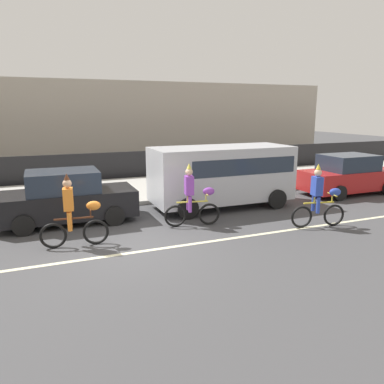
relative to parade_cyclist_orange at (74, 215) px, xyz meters
name	(u,v)px	position (x,y,z in m)	size (l,w,h in m)	color
ground_plane	(130,246)	(1.30, -0.51, -0.84)	(80.00, 80.00, 0.00)	#424244
road_centre_line	(135,252)	(1.30, -1.01, -0.84)	(36.00, 0.14, 0.01)	beige
sidewalk_curb	(94,193)	(1.30, 5.99, -0.77)	(60.00, 5.00, 0.15)	#ADAAA3
fence_line	(85,168)	(1.30, 8.89, -0.14)	(40.00, 0.08, 1.40)	black
building_backdrop	(120,122)	(4.86, 17.49, 1.75)	(28.00, 8.00, 5.18)	#B2A899
parade_cyclist_orange	(74,215)	(0.00, 0.00, 0.00)	(1.72, 0.50, 1.92)	black
parade_cyclist_purple	(193,199)	(3.46, 0.47, 0.00)	(1.71, 0.53, 1.92)	black
parade_cyclist_cobalt	(320,200)	(6.91, -1.06, 0.00)	(1.70, 0.54, 1.92)	black
parked_van_silver	(223,172)	(5.36, 2.19, 0.44)	(5.00, 2.22, 2.18)	silver
parked_car_black	(67,198)	(-0.02, 2.28, -0.06)	(4.10, 1.92, 1.64)	black
parked_car_red	(349,175)	(11.19, 2.15, -0.06)	(4.10, 1.92, 1.64)	#AD1E1E
pedestrian_onlooker	(223,166)	(6.82, 5.05, 0.17)	(0.32, 0.20, 1.62)	#33333D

